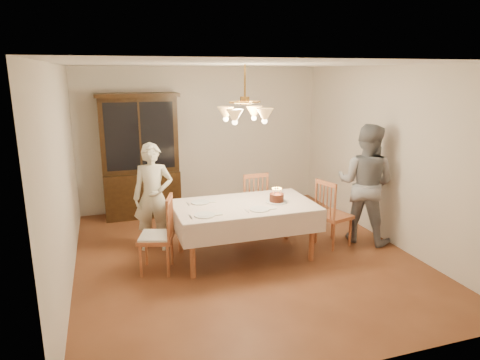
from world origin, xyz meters
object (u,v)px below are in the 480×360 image
object	(u,v)px
chair_far_side	(251,205)
elderly_woman	(153,197)
birthday_cake	(277,198)
dining_table	(245,209)
china_hutch	(140,158)

from	to	relation	value
chair_far_side	elderly_woman	world-z (taller)	elderly_woman
chair_far_side	birthday_cake	world-z (taller)	chair_far_side
dining_table	birthday_cake	distance (m)	0.47
dining_table	elderly_woman	bearing A→B (deg)	150.32
chair_far_side	birthday_cake	bearing A→B (deg)	-87.17
china_hutch	chair_far_side	distance (m)	2.19
china_hutch	elderly_woman	size ratio (longest dim) A/B	1.39
dining_table	chair_far_side	world-z (taller)	chair_far_side
birthday_cake	chair_far_side	bearing A→B (deg)	92.83
china_hutch	chair_far_side	xyz separation A→B (m)	(1.57, -1.40, -0.60)
dining_table	chair_far_side	distance (m)	0.98
elderly_woman	dining_table	bearing A→B (deg)	-17.51
dining_table	birthday_cake	size ratio (longest dim) A/B	6.33
birthday_cake	elderly_woman	bearing A→B (deg)	156.24
dining_table	birthday_cake	bearing A→B (deg)	-6.22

